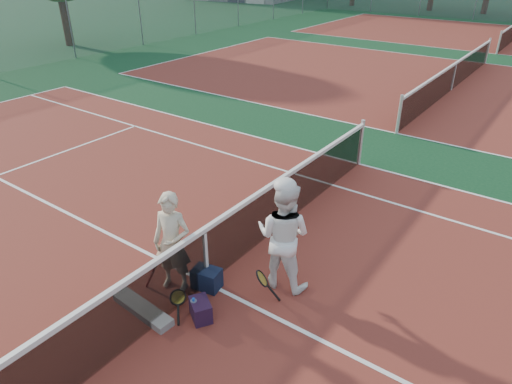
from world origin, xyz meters
TOP-DOWN VIEW (x-y plane):
  - ground at (0.00, 0.00)m, footprint 130.00×130.00m
  - court_main at (0.00, 0.00)m, footprint 23.77×10.97m
  - court_far_a at (0.00, 13.50)m, footprint 23.77×10.97m
  - net_main at (0.00, 0.00)m, footprint 0.10×10.98m
  - net_far_a at (0.00, 13.50)m, footprint 0.10×10.98m
  - fence_left at (-16.00, 6.75)m, footprint 0.06×54.50m
  - player_a at (-0.35, -0.31)m, footprint 0.67×0.55m
  - player_b at (0.91, 0.70)m, footprint 0.93×0.78m
  - racket_red at (-0.53, -0.52)m, footprint 0.37×0.37m
  - racket_black_held at (0.90, 0.19)m, footprint 0.45×0.42m
  - racket_spare at (-0.05, -0.58)m, footprint 0.61×0.61m
  - sports_bag_navy at (0.05, -0.06)m, footprint 0.46×0.36m
  - sports_bag_purple at (0.42, -0.61)m, footprint 0.44×0.40m
  - net_cover_canvas at (-0.32, -1.01)m, footprint 1.08×0.32m
  - water_bottle at (0.34, -0.65)m, footprint 0.09×0.09m

SIDE VIEW (x-z plane):
  - ground at x=0.00m, z-range 0.00..0.00m
  - court_main at x=0.00m, z-range 0.00..0.01m
  - court_far_a at x=0.00m, z-range 0.00..0.01m
  - net_cover_canvas at x=-0.32m, z-range 0.00..0.11m
  - racket_spare at x=-0.05m, z-range 0.00..0.15m
  - sports_bag_purple at x=0.42m, z-range 0.00..0.29m
  - water_bottle at x=0.34m, z-range 0.00..0.30m
  - sports_bag_navy at x=0.05m, z-range 0.00..0.33m
  - racket_black_held at x=0.90m, z-range 0.00..0.51m
  - racket_red at x=-0.53m, z-range 0.00..0.56m
  - net_main at x=0.00m, z-range 0.00..1.02m
  - net_far_a at x=0.00m, z-range 0.00..1.02m
  - player_a at x=-0.35m, z-range 0.00..1.59m
  - player_b at x=0.91m, z-range 0.00..1.73m
  - fence_left at x=-16.00m, z-range 0.00..3.00m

